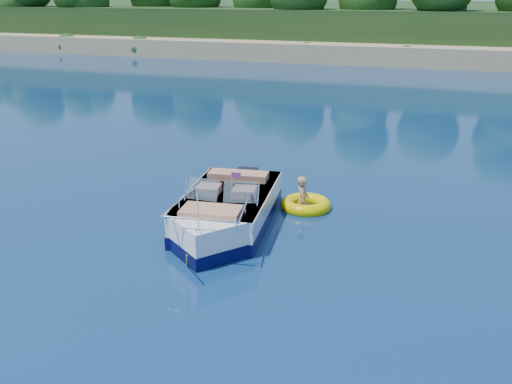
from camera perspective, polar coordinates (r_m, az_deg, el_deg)
ground at (r=13.37m, az=-6.42°, el=-4.93°), size 160.00×160.00×0.00m
shoreline at (r=75.01m, az=15.93°, el=15.28°), size 170.00×59.00×6.00m
motorboat at (r=13.88m, az=-3.07°, el=-2.24°), size 2.53×5.66×1.89m
tow_tube at (r=15.29m, az=5.01°, el=-1.30°), size 1.73×1.73×0.36m
boy at (r=15.29m, az=4.65°, el=-1.66°), size 0.54×0.81×1.47m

